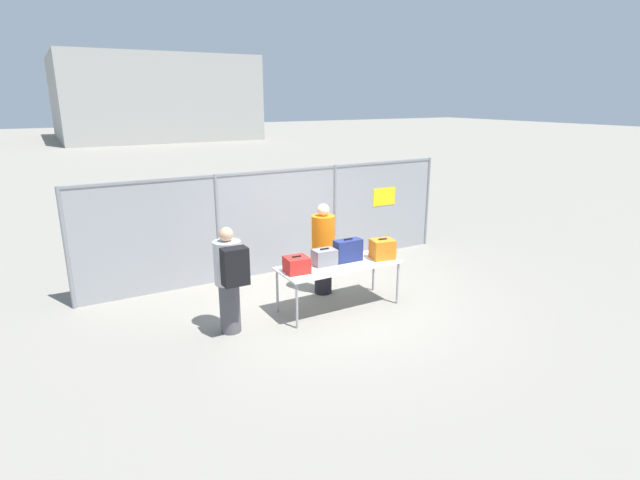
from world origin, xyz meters
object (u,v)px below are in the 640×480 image
traveler_hooded (230,277)px  security_worker_near (323,248)px  suitcase_red (297,265)px  inspection_table (339,267)px  utility_trailer (288,230)px  suitcase_grey (325,257)px  suitcase_orange (382,249)px  suitcase_navy (348,250)px

traveler_hooded → security_worker_near: bearing=2.8°
suitcase_red → traveler_hooded: 1.11m
inspection_table → suitcase_red: suitcase_red is taller
traveler_hooded → security_worker_near: (2.01, 0.71, -0.05)m
security_worker_near → utility_trailer: 3.01m
suitcase_grey → suitcase_orange: 1.05m
suitcase_navy → security_worker_near: (-0.11, 0.65, -0.11)m
inspection_table → suitcase_grey: suitcase_grey is taller
suitcase_red → suitcase_grey: bearing=9.5°
suitcase_navy → traveler_hooded: traveler_hooded is taller
suitcase_orange → inspection_table: bearing=173.2°
suitcase_grey → suitcase_orange: bearing=-10.9°
suitcase_orange → traveler_hooded: (-2.71, 0.10, -0.04)m
inspection_table → suitcase_grey: (-0.22, 0.10, 0.18)m
inspection_table → suitcase_grey: 0.30m
inspection_table → suitcase_grey: bearing=155.2°
suitcase_orange → traveler_hooded: traveler_hooded is taller
utility_trailer → traveler_hooded: bearing=-127.2°
suitcase_navy → security_worker_near: security_worker_near is taller
suitcase_grey → suitcase_navy: bearing=-3.5°
suitcase_navy → suitcase_orange: size_ratio=1.11×
suitcase_orange → suitcase_navy: bearing=163.8°
suitcase_red → suitcase_orange: 1.60m
suitcase_grey → traveler_hooded: size_ratio=0.24×
suitcase_red → security_worker_near: bearing=38.5°
traveler_hooded → inspection_table: bearing=-16.9°
traveler_hooded → suitcase_navy: bearing=-14.9°
suitcase_grey → security_worker_near: (0.33, 0.62, -0.05)m
security_worker_near → traveler_hooded: bearing=21.8°
suitcase_orange → utility_trailer: 3.74m
suitcase_grey → traveler_hooded: bearing=-176.7°
suitcase_red → traveler_hooded: (-1.11, -0.00, 0.00)m
suitcase_grey → traveler_hooded: traveler_hooded is taller
security_worker_near → inspection_table: bearing=83.1°
suitcase_grey → security_worker_near: 0.70m
suitcase_red → traveler_hooded: traveler_hooded is taller
suitcase_orange → security_worker_near: size_ratio=0.26×
suitcase_red → suitcase_orange: suitcase_orange is taller
inspection_table → suitcase_orange: (0.81, -0.10, 0.22)m
suitcase_red → suitcase_grey: suitcase_grey is taller
suitcase_red → security_worker_near: security_worker_near is taller
inspection_table → suitcase_orange: size_ratio=4.79×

